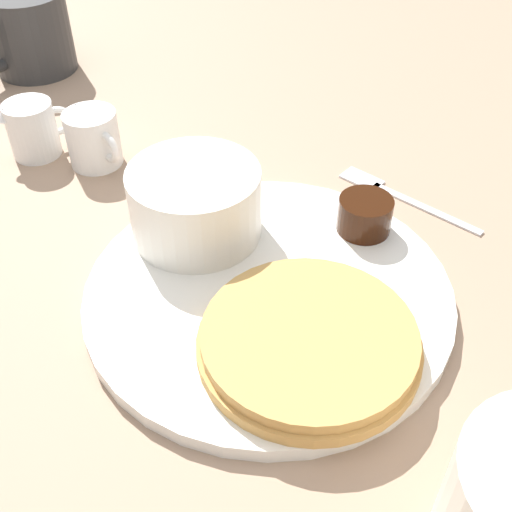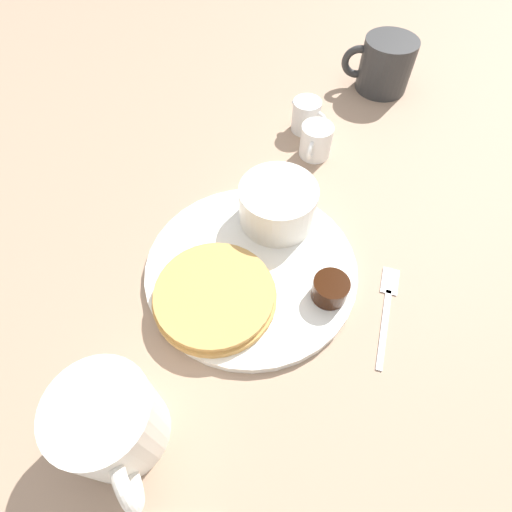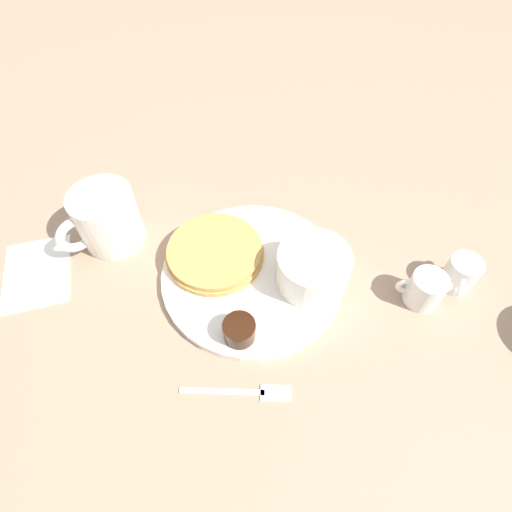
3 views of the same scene
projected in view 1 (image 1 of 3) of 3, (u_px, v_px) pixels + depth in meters
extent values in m
plane|color=#9E7F66|center=(268.00, 299.00, 0.47)|extent=(4.00, 4.00, 0.00)
cylinder|color=white|center=(268.00, 293.00, 0.47)|extent=(0.27, 0.27, 0.01)
cylinder|color=tan|center=(309.00, 345.00, 0.42)|extent=(0.15, 0.15, 0.01)
cylinder|color=tan|center=(309.00, 336.00, 0.41)|extent=(0.14, 0.14, 0.01)
cylinder|color=white|center=(195.00, 203.00, 0.49)|extent=(0.10, 0.10, 0.06)
cylinder|color=white|center=(193.00, 177.00, 0.48)|extent=(0.08, 0.08, 0.01)
cylinder|color=black|center=(365.00, 215.00, 0.50)|extent=(0.04, 0.04, 0.03)
cylinder|color=white|center=(202.00, 204.00, 0.52)|extent=(0.05, 0.05, 0.02)
sphere|color=white|center=(201.00, 186.00, 0.50)|extent=(0.03, 0.03, 0.03)
cylinder|color=white|center=(93.00, 139.00, 0.59)|extent=(0.05, 0.05, 0.05)
torus|color=white|center=(108.00, 147.00, 0.57)|extent=(0.01, 0.03, 0.03)
cone|color=white|center=(76.00, 109.00, 0.59)|extent=(0.02, 0.02, 0.01)
cylinder|color=white|center=(32.00, 129.00, 0.60)|extent=(0.05, 0.05, 0.05)
torus|color=white|center=(57.00, 121.00, 0.61)|extent=(0.03, 0.02, 0.03)
cone|color=white|center=(4.00, 114.00, 0.58)|extent=(0.02, 0.02, 0.01)
cube|color=silver|center=(426.00, 207.00, 0.55)|extent=(0.02, 0.11, 0.00)
cube|color=silver|center=(362.00, 178.00, 0.58)|extent=(0.02, 0.04, 0.00)
cylinder|color=#333333|center=(30.00, 32.00, 0.73)|extent=(0.09, 0.09, 0.09)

